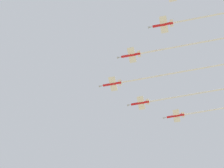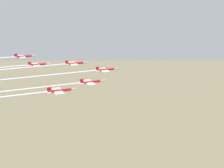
# 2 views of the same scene
# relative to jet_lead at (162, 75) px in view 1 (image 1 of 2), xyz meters

# --- Properties ---
(jet_lead) EXTENTS (38.47, 80.77, 2.76)m
(jet_lead) POSITION_rel_jet_lead_xyz_m (0.00, 0.00, 0.00)
(jet_lead) COLOR red
(jet_port_inner) EXTENTS (37.31, 78.22, 2.76)m
(jet_port_inner) POSITION_rel_jet_lead_xyz_m (8.70, 17.47, 1.41)
(jet_port_inner) COLOR red
(jet_starboard_inner) EXTENTS (34.39, 71.76, 2.76)m
(jet_starboard_inner) POSITION_rel_jet_lead_xyz_m (-17.54, 2.03, -1.41)
(jet_starboard_inner) COLOR red
(jet_port_outer) EXTENTS (32.24, 67.02, 2.76)m
(jet_port_outer) POSITION_rel_jet_lead_xyz_m (16.79, 36.29, -1.06)
(jet_port_outer) COLOR red
(jet_starboard_outer) EXTENTS (30.79, 63.82, 2.76)m
(jet_starboard_outer) POSITION_rel_jet_lead_xyz_m (-37.71, 9.88, 1.06)
(jet_starboard_outer) COLOR red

